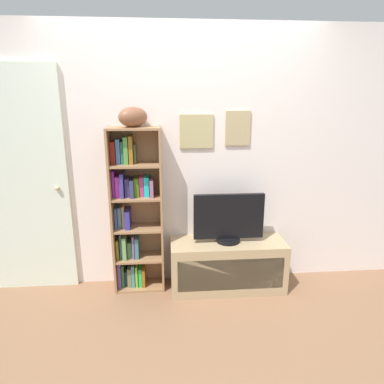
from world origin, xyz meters
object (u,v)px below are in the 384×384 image
at_px(bookshelf, 133,213).
at_px(television, 229,219).
at_px(football, 133,117).
at_px(tv_stand, 227,265).
at_px(door, 25,184).

height_order(bookshelf, television, bookshelf).
relative_size(football, tv_stand, 0.25).
relative_size(bookshelf, television, 2.37).
bearing_deg(bookshelf, football, -34.24).
xyz_separation_m(bookshelf, football, (0.04, -0.03, 0.88)).
bearing_deg(television, bookshelf, 173.20).
distance_m(bookshelf, football, 0.89).
relative_size(football, door, 0.13).
relative_size(football, television, 0.41).
bearing_deg(television, door, 174.47).
bearing_deg(television, tv_stand, -90.00).
distance_m(bookshelf, door, 1.02).
distance_m(football, tv_stand, 1.64).
bearing_deg(tv_stand, football, 174.65).
bearing_deg(tv_stand, television, 90.00).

